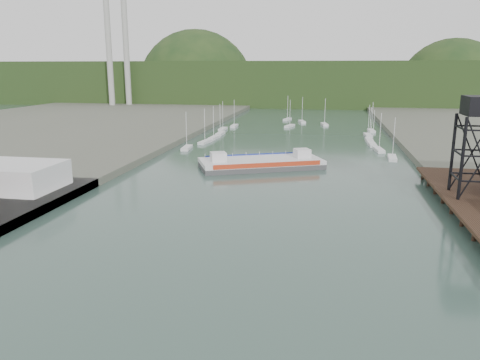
% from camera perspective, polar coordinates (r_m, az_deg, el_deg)
% --- Properties ---
extents(white_shed, '(18.00, 12.00, 4.50)m').
position_cam_1_polar(white_shed, '(92.08, -26.50, 0.44)').
color(white_shed, silver).
rests_on(white_shed, west_quay).
extents(marina_sailboats, '(57.71, 92.65, 0.90)m').
position_cam_1_polar(marina_sailboats, '(161.73, 6.60, 5.61)').
color(marina_sailboats, silver).
rests_on(marina_sailboats, ground).
extents(smokestacks, '(11.20, 8.20, 60.00)m').
position_cam_1_polar(smokestacks, '(279.68, -14.67, 14.68)').
color(smokestacks, '#A3A49E').
rests_on(smokestacks, ground).
extents(distant_hills, '(500.00, 120.00, 80.00)m').
position_cam_1_polar(distant_hills, '(323.29, 8.05, 11.29)').
color(distant_hills, '#193216').
rests_on(distant_hills, ground).
extents(chain_ferry, '(29.76, 21.27, 3.98)m').
position_cam_1_polar(chain_ferry, '(107.60, 2.58, 2.11)').
color(chain_ferry, '#434345').
rests_on(chain_ferry, ground).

